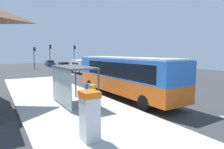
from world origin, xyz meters
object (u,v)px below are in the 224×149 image
at_px(bus, 124,74).
at_px(sedan_far, 50,63).
at_px(traffic_light_near_side, 74,53).
at_px(ticket_machine, 90,115).
at_px(recycling_bin_yellow, 92,91).
at_px(white_van, 81,66).
at_px(traffic_light_far_side, 34,54).
at_px(traffic_light_median, 50,53).
at_px(sedan_near, 63,65).
at_px(bus_shelter, 69,75).
at_px(recycling_bin_blue, 88,89).

bearing_deg(bus, sedan_far, 84.27).
xyz_separation_m(sedan_far, traffic_light_near_side, (3.20, -9.88, 2.69)).
height_order(ticket_machine, recycling_bin_yellow, ticket_machine).
relative_size(bus, ticket_machine, 5.68).
xyz_separation_m(white_van, sedan_far, (0.10, 21.51, -0.55)).
height_order(sedan_far, ticket_machine, ticket_machine).
xyz_separation_m(white_van, recycling_bin_yellow, (-6.40, -17.82, -0.69)).
distance_m(traffic_light_far_side, traffic_light_median, 3.60).
bearing_deg(sedan_near, traffic_light_median, 121.25).
relative_size(traffic_light_median, bus_shelter, 1.34).
bearing_deg(recycling_bin_blue, white_van, 69.51).
relative_size(recycling_bin_yellow, recycling_bin_blue, 1.00).
distance_m(white_van, bus_shelter, 20.88).
bearing_deg(recycling_bin_blue, traffic_light_median, 81.39).
bearing_deg(traffic_light_near_side, sedan_near, -154.35).
bearing_deg(traffic_light_far_side, traffic_light_median, 12.90).
distance_m(sedan_near, traffic_light_median, 4.58).
xyz_separation_m(sedan_near, traffic_light_median, (-1.90, 3.14, 2.75)).
xyz_separation_m(traffic_light_far_side, traffic_light_median, (3.49, 0.80, 0.35)).
distance_m(sedan_far, ticket_machine, 46.97).
relative_size(sedan_far, traffic_light_far_side, 0.93).
bearing_deg(recycling_bin_blue, recycling_bin_yellow, -90.00).
bearing_deg(bus, traffic_light_far_side, 92.57).
bearing_deg(bus_shelter, sedan_near, 73.33).
bearing_deg(traffic_light_near_side, recycling_bin_yellow, -108.22).
xyz_separation_m(sedan_near, ticket_machine, (-9.78, -34.53, 0.38)).
bearing_deg(bus, ticket_machine, -134.16).
xyz_separation_m(ticket_machine, traffic_light_near_side, (12.98, 36.06, 2.31)).
xyz_separation_m(traffic_light_near_side, traffic_light_median, (-5.10, 1.60, 0.06)).
relative_size(recycling_bin_blue, traffic_light_median, 0.18).
bearing_deg(traffic_light_median, recycling_bin_yellow, -98.42).
distance_m(traffic_light_near_side, bus_shelter, 32.89).
relative_size(ticket_machine, traffic_light_near_side, 0.37).
bearing_deg(recycling_bin_yellow, recycling_bin_blue, 90.00).
height_order(sedan_near, ticket_machine, ticket_machine).
bearing_deg(traffic_light_median, sedan_near, -58.75).
relative_size(bus, traffic_light_near_side, 2.10).
height_order(sedan_far, recycling_bin_blue, sedan_far).
distance_m(recycling_bin_blue, traffic_light_far_side, 29.68).
height_order(bus, recycling_bin_blue, bus).
distance_m(traffic_light_near_side, traffic_light_far_side, 8.64).
xyz_separation_m(ticket_machine, recycling_bin_blue, (3.28, 7.31, -0.52)).
distance_m(ticket_machine, traffic_light_far_side, 37.18).
bearing_deg(traffic_light_median, recycling_bin_blue, -98.61).
relative_size(white_van, bus_shelter, 1.31).
relative_size(ticket_machine, traffic_light_far_side, 0.41).
bearing_deg(recycling_bin_yellow, traffic_light_near_side, 71.78).
relative_size(recycling_bin_blue, traffic_light_far_side, 0.20).
relative_size(sedan_near, traffic_light_far_side, 0.93).
height_order(recycling_bin_blue, traffic_light_near_side, traffic_light_near_side).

